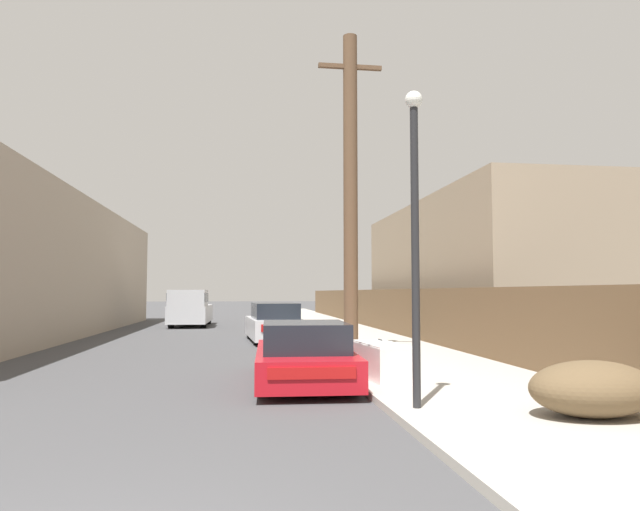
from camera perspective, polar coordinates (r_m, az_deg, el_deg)
sidewalk_curb at (r=27.13m, az=1.22°, el=-7.35°), size 4.20×63.00×0.12m
discarded_fridge at (r=11.43m, az=6.11°, el=-10.37°), size 0.88×1.90×0.70m
parked_sports_car_red at (r=11.33m, az=-1.64°, el=-9.96°), size 2.02×4.49×1.22m
car_parked_mid at (r=20.97m, az=-4.60°, el=-6.79°), size 2.06×4.46×1.40m
pickup_truck at (r=30.68m, az=-12.87°, el=-5.17°), size 1.99×5.44×1.91m
utility_pole at (r=15.92m, az=3.07°, el=6.59°), size 1.80×0.39×8.89m
street_lamp at (r=8.55m, az=9.48°, el=3.40°), size 0.26×0.26×4.68m
brush_pile at (r=8.67m, az=25.60°, el=-11.92°), size 1.74×1.22×0.75m
wooden_fence at (r=26.96m, az=5.50°, el=-5.32°), size 0.08×43.58×1.80m
building_right_house at (r=24.74m, az=15.94°, el=-1.38°), size 6.00×15.12×5.45m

